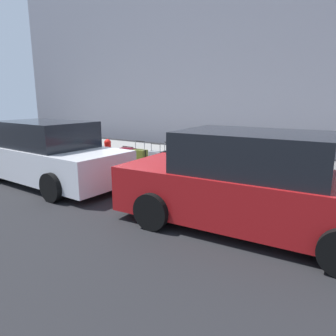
{
  "coord_description": "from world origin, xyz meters",
  "views": [
    {
      "loc": [
        -6.52,
        6.46,
        2.18
      ],
      "look_at": [
        -2.65,
        0.52,
        0.59
      ],
      "focal_mm": 33.34,
      "sensor_mm": 36.0,
      "label": 1
    }
  ],
  "objects_px": {
    "suitcase_red_2": "(205,166)",
    "suitcase_olive_6": "(140,160)",
    "fire_hydrant": "(108,151)",
    "parked_car_red_0": "(252,185)",
    "parked_car_white_1": "(48,155)",
    "suitcase_silver_5": "(156,162)",
    "bollard_post": "(90,150)",
    "suitcase_black_4": "(170,163)",
    "suitcase_maroon_0": "(245,176)",
    "suitcase_navy_3": "(187,163)",
    "suitcase_maroon_7": "(128,158)",
    "suitcase_teal_1": "(223,170)"
  },
  "relations": [
    {
      "from": "suitcase_maroon_0",
      "to": "suitcase_teal_1",
      "type": "height_order",
      "value": "suitcase_maroon_0"
    },
    {
      "from": "fire_hydrant",
      "to": "parked_car_white_1",
      "type": "xyz_separation_m",
      "value": [
        0.17,
        2.03,
        0.19
      ]
    },
    {
      "from": "suitcase_maroon_0",
      "to": "suitcase_black_4",
      "type": "bearing_deg",
      "value": -1.21
    },
    {
      "from": "bollard_post",
      "to": "parked_car_white_1",
      "type": "distance_m",
      "value": 1.94
    },
    {
      "from": "fire_hydrant",
      "to": "parked_car_white_1",
      "type": "bearing_deg",
      "value": 85.14
    },
    {
      "from": "suitcase_olive_6",
      "to": "parked_car_white_1",
      "type": "height_order",
      "value": "parked_car_white_1"
    },
    {
      "from": "suitcase_black_4",
      "to": "bollard_post",
      "type": "height_order",
      "value": "suitcase_black_4"
    },
    {
      "from": "parked_car_white_1",
      "to": "suitcase_silver_5",
      "type": "bearing_deg",
      "value": -133.56
    },
    {
      "from": "suitcase_olive_6",
      "to": "bollard_post",
      "type": "xyz_separation_m",
      "value": [
        1.96,
        0.09,
        0.11
      ]
    },
    {
      "from": "suitcase_silver_5",
      "to": "bollard_post",
      "type": "height_order",
      "value": "bollard_post"
    },
    {
      "from": "suitcase_maroon_0",
      "to": "suitcase_maroon_7",
      "type": "relative_size",
      "value": 1.11
    },
    {
      "from": "suitcase_navy_3",
      "to": "suitcase_olive_6",
      "type": "xyz_separation_m",
      "value": [
        1.48,
        0.08,
        -0.05
      ]
    },
    {
      "from": "suitcase_silver_5",
      "to": "fire_hydrant",
      "type": "distance_m",
      "value": 1.8
    },
    {
      "from": "suitcase_maroon_0",
      "to": "parked_car_white_1",
      "type": "height_order",
      "value": "parked_car_white_1"
    },
    {
      "from": "suitcase_olive_6",
      "to": "bollard_post",
      "type": "distance_m",
      "value": 1.96
    },
    {
      "from": "parked_car_red_0",
      "to": "suitcase_black_4",
      "type": "bearing_deg",
      "value": -34.9
    },
    {
      "from": "suitcase_navy_3",
      "to": "suitcase_red_2",
      "type": "bearing_deg",
      "value": -173.53
    },
    {
      "from": "suitcase_black_4",
      "to": "parked_car_red_0",
      "type": "height_order",
      "value": "parked_car_red_0"
    },
    {
      "from": "suitcase_red_2",
      "to": "suitcase_maroon_7",
      "type": "bearing_deg",
      "value": 0.61
    },
    {
      "from": "suitcase_silver_5",
      "to": "suitcase_olive_6",
      "type": "distance_m",
      "value": 0.49
    },
    {
      "from": "fire_hydrant",
      "to": "parked_car_red_0",
      "type": "relative_size",
      "value": 0.17
    },
    {
      "from": "bollard_post",
      "to": "suitcase_silver_5",
      "type": "bearing_deg",
      "value": -175.58
    },
    {
      "from": "suitcase_navy_3",
      "to": "suitcase_maroon_7",
      "type": "xyz_separation_m",
      "value": [
        2.03,
        -0.03,
        -0.06
      ]
    },
    {
      "from": "suitcase_teal_1",
      "to": "bollard_post",
      "type": "height_order",
      "value": "bollard_post"
    },
    {
      "from": "suitcase_maroon_0",
      "to": "suitcase_olive_6",
      "type": "height_order",
      "value": "suitcase_olive_6"
    },
    {
      "from": "suitcase_black_4",
      "to": "bollard_post",
      "type": "distance_m",
      "value": 2.92
    },
    {
      "from": "suitcase_navy_3",
      "to": "parked_car_red_0",
      "type": "height_order",
      "value": "parked_car_red_0"
    },
    {
      "from": "fire_hydrant",
      "to": "suitcase_teal_1",
      "type": "bearing_deg",
      "value": -179.67
    },
    {
      "from": "suitcase_red_2",
      "to": "suitcase_olive_6",
      "type": "bearing_deg",
      "value": 3.93
    },
    {
      "from": "parked_car_red_0",
      "to": "bollard_post",
      "type": "bearing_deg",
      "value": -17.75
    },
    {
      "from": "suitcase_red_2",
      "to": "suitcase_maroon_0",
      "type": "bearing_deg",
      "value": 175.28
    },
    {
      "from": "suitcase_teal_1",
      "to": "suitcase_red_2",
      "type": "height_order",
      "value": "suitcase_red_2"
    },
    {
      "from": "suitcase_maroon_7",
      "to": "bollard_post",
      "type": "relative_size",
      "value": 0.78
    },
    {
      "from": "suitcase_maroon_7",
      "to": "fire_hydrant",
      "type": "bearing_deg",
      "value": 3.67
    },
    {
      "from": "suitcase_maroon_0",
      "to": "suitcase_maroon_7",
      "type": "height_order",
      "value": "suitcase_maroon_0"
    },
    {
      "from": "suitcase_silver_5",
      "to": "parked_car_red_0",
      "type": "distance_m",
      "value": 4.01
    },
    {
      "from": "suitcase_silver_5",
      "to": "suitcase_maroon_7",
      "type": "height_order",
      "value": "suitcase_silver_5"
    },
    {
      "from": "suitcase_black_4",
      "to": "suitcase_maroon_7",
      "type": "distance_m",
      "value": 1.5
    },
    {
      "from": "suitcase_black_4",
      "to": "suitcase_silver_5",
      "type": "bearing_deg",
      "value": -1.0
    },
    {
      "from": "suitcase_black_4",
      "to": "parked_car_red_0",
      "type": "relative_size",
      "value": 0.19
    },
    {
      "from": "fire_hydrant",
      "to": "parked_car_white_1",
      "type": "distance_m",
      "value": 2.04
    },
    {
      "from": "suitcase_red_2",
      "to": "suitcase_black_4",
      "type": "xyz_separation_m",
      "value": [
        1.03,
        0.05,
        -0.01
      ]
    },
    {
      "from": "suitcase_black_4",
      "to": "suitcase_olive_6",
      "type": "height_order",
      "value": "suitcase_black_4"
    },
    {
      "from": "suitcase_maroon_0",
      "to": "suitcase_olive_6",
      "type": "bearing_deg",
      "value": 0.84
    },
    {
      "from": "suitcase_silver_5",
      "to": "suitcase_teal_1",
      "type": "bearing_deg",
      "value": 179.55
    },
    {
      "from": "suitcase_maroon_0",
      "to": "suitcase_red_2",
      "type": "relative_size",
      "value": 0.74
    },
    {
      "from": "suitcase_maroon_0",
      "to": "bollard_post",
      "type": "xyz_separation_m",
      "value": [
        5.05,
        0.13,
        0.16
      ]
    },
    {
      "from": "suitcase_teal_1",
      "to": "parked_car_red_0",
      "type": "distance_m",
      "value": 2.5
    },
    {
      "from": "suitcase_teal_1",
      "to": "parked_car_red_0",
      "type": "bearing_deg",
      "value": 124.18
    },
    {
      "from": "suitcase_maroon_0",
      "to": "suitcase_teal_1",
      "type": "xyz_separation_m",
      "value": [
        0.58,
        -0.04,
        0.05
      ]
    }
  ]
}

